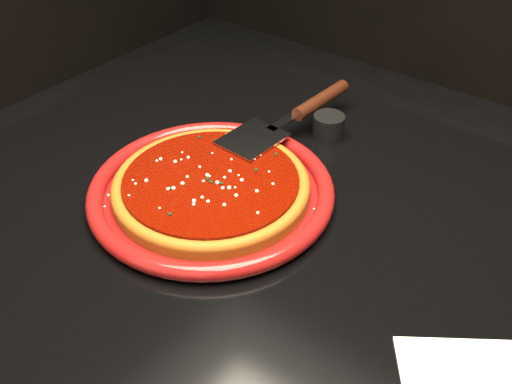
% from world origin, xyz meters
% --- Properties ---
extents(plate, '(0.46, 0.46, 0.03)m').
position_xyz_m(plate, '(-0.18, -0.01, 0.76)').
color(plate, maroon).
rests_on(plate, table).
extents(pizza_crust, '(0.37, 0.37, 0.01)m').
position_xyz_m(pizza_crust, '(-0.18, -0.01, 0.77)').
color(pizza_crust, brown).
rests_on(pizza_crust, plate).
extents(pizza_crust_rim, '(0.37, 0.37, 0.02)m').
position_xyz_m(pizza_crust_rim, '(-0.18, -0.01, 0.77)').
color(pizza_crust_rim, brown).
rests_on(pizza_crust_rim, plate).
extents(pizza_sauce, '(0.33, 0.33, 0.01)m').
position_xyz_m(pizza_sauce, '(-0.18, -0.01, 0.78)').
color(pizza_sauce, '#6E0A00').
rests_on(pizza_sauce, plate).
extents(parmesan_dusting, '(0.25, 0.25, 0.01)m').
position_xyz_m(parmesan_dusting, '(-0.18, -0.01, 0.79)').
color(parmesan_dusting, beige).
rests_on(parmesan_dusting, plate).
extents(basil_flecks, '(0.23, 0.23, 0.00)m').
position_xyz_m(basil_flecks, '(-0.18, -0.01, 0.79)').
color(basil_flecks, black).
rests_on(basil_flecks, plate).
extents(pizza_server, '(0.11, 0.34, 0.03)m').
position_xyz_m(pizza_server, '(-0.18, 0.19, 0.80)').
color(pizza_server, '#ADAFB4').
rests_on(pizza_server, plate).
extents(ramekin, '(0.06, 0.06, 0.04)m').
position_xyz_m(ramekin, '(-0.13, 0.24, 0.77)').
color(ramekin, black).
rests_on(ramekin, table).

